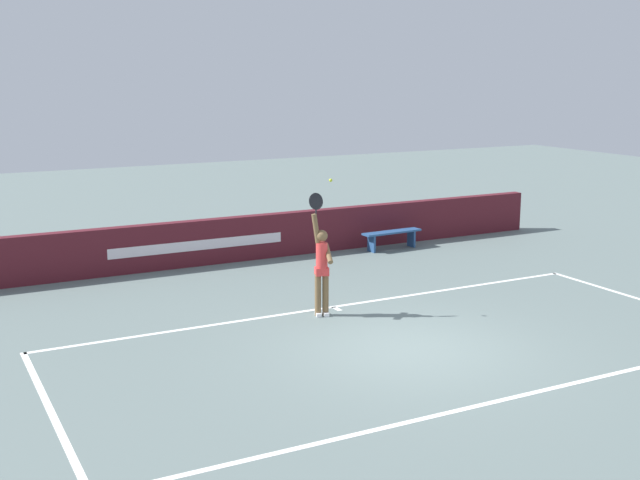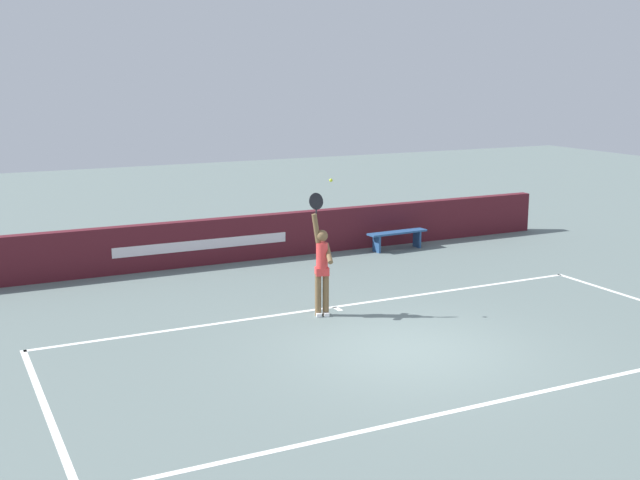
% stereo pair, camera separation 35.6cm
% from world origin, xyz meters
% --- Properties ---
extents(ground_plane, '(60.00, 60.00, 0.00)m').
position_xyz_m(ground_plane, '(0.00, 0.00, 0.00)').
color(ground_plane, slate).
extents(court_lines, '(12.44, 5.58, 0.00)m').
position_xyz_m(court_lines, '(0.00, 0.18, 0.00)').
color(court_lines, white).
rests_on(court_lines, ground).
extents(back_wall, '(18.28, 0.31, 1.16)m').
position_xyz_m(back_wall, '(-0.00, 7.75, 0.58)').
color(back_wall, '#511821').
rests_on(back_wall, ground).
extents(tennis_player, '(0.49, 0.51, 2.53)m').
position_xyz_m(tennis_player, '(-0.49, 2.48, 1.05)').
color(tennis_player, brown).
rests_on(tennis_player, ground).
extents(tennis_ball, '(0.07, 0.07, 0.07)m').
position_xyz_m(tennis_ball, '(-0.33, 2.41, 2.75)').
color(tennis_ball, '#C6DC2B').
extents(courtside_bench_near, '(1.79, 0.46, 0.51)m').
position_xyz_m(courtside_bench_near, '(4.09, 7.06, 0.40)').
color(courtside_bench_near, '#284E82').
rests_on(courtside_bench_near, ground).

